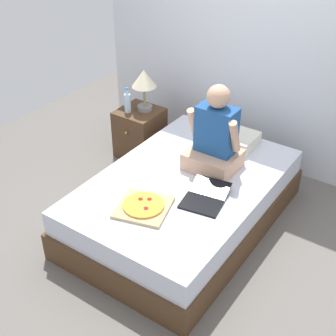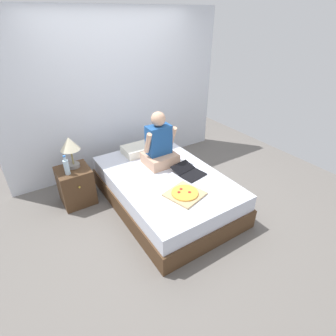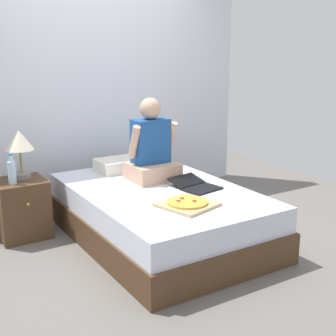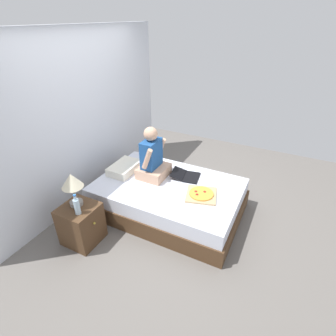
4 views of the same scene
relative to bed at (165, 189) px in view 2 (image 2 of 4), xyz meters
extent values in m
plane|color=#66605B|center=(0.00, 0.00, -0.24)|extent=(5.74, 5.74, 0.00)
cube|color=silver|center=(0.00, 1.41, 1.01)|extent=(3.74, 0.12, 2.50)
cube|color=#4C331E|center=(0.00, 0.00, -0.11)|extent=(1.39, 2.10, 0.26)
cube|color=silver|center=(0.00, 0.00, 0.13)|extent=(1.35, 2.04, 0.22)
cube|color=#4C331E|center=(-1.05, 0.73, 0.03)|extent=(0.44, 0.44, 0.54)
sphere|color=gold|center=(-1.05, 0.49, 0.14)|extent=(0.03, 0.03, 0.03)
cylinder|color=gray|center=(-1.01, 0.78, 0.33)|extent=(0.16, 0.16, 0.05)
cylinder|color=olive|center=(-1.01, 0.78, 0.46)|extent=(0.02, 0.02, 0.22)
cone|color=beige|center=(-1.01, 0.78, 0.66)|extent=(0.26, 0.26, 0.18)
cylinder|color=silver|center=(-1.13, 0.64, 0.41)|extent=(0.07, 0.07, 0.20)
cylinder|color=silver|center=(-1.13, 0.64, 0.54)|extent=(0.03, 0.03, 0.06)
cylinder|color=blue|center=(-1.13, 0.64, 0.57)|extent=(0.04, 0.03, 0.02)
cube|color=silver|center=(0.02, 0.77, 0.30)|extent=(0.52, 0.34, 0.12)
cube|color=tan|center=(0.10, 0.30, 0.32)|extent=(0.44, 0.40, 0.16)
cube|color=#1E4C8C|center=(0.10, 0.33, 0.61)|extent=(0.34, 0.20, 0.42)
sphere|color=tan|center=(0.10, 0.33, 0.92)|extent=(0.20, 0.20, 0.20)
cylinder|color=tan|center=(-0.10, 0.28, 0.63)|extent=(0.07, 0.18, 0.32)
cylinder|color=tan|center=(0.30, 0.28, 0.63)|extent=(0.07, 0.18, 0.32)
cube|color=black|center=(0.31, -0.23, 0.25)|extent=(0.35, 0.27, 0.02)
cube|color=black|center=(0.27, -0.03, 0.29)|extent=(0.34, 0.25, 0.06)
cube|color=tan|center=(-0.05, -0.52, 0.26)|extent=(0.49, 0.49, 0.03)
cylinder|color=gold|center=(-0.05, -0.52, 0.28)|extent=(0.33, 0.33, 0.02)
cylinder|color=maroon|center=(-0.11, -0.48, 0.29)|extent=(0.04, 0.04, 0.00)
cylinder|color=maroon|center=(0.00, -0.55, 0.29)|extent=(0.04, 0.04, 0.00)
cylinder|color=maroon|center=(-0.05, -0.44, 0.29)|extent=(0.04, 0.04, 0.00)
camera|label=1|loc=(1.76, -2.81, 2.55)|focal=50.00mm
camera|label=2|loc=(-1.62, -2.57, 2.16)|focal=28.00mm
camera|label=3|loc=(-2.05, -3.46, 1.49)|focal=50.00mm
camera|label=4|loc=(-2.82, -1.41, 2.36)|focal=28.00mm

